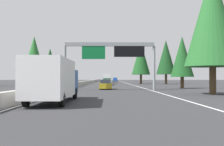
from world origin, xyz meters
name	(u,v)px	position (x,y,z in m)	size (l,w,h in m)	color
ground_plane	(85,85)	(60.00, 0.00, 0.00)	(320.00, 320.00, 0.00)	#2D2D30
median_barrier	(90,82)	(80.00, 0.30, 0.45)	(180.00, 0.56, 0.90)	#9E9B93
shoulder_stripe_right	(129,84)	(70.00, -11.52, 0.01)	(160.00, 0.16, 0.01)	silver
shoulder_stripe_median	(89,84)	(70.00, -0.25, 0.01)	(160.00, 0.16, 0.01)	silver
sign_gantry_overhead	(111,52)	(32.55, -6.03, 5.26)	(0.50, 12.68, 6.61)	gray
box_truck_near_center	(54,79)	(14.89, -1.90, 1.61)	(8.50, 2.40, 2.95)	white
sedan_far_left	(106,85)	(35.93, -5.27, 0.68)	(4.40, 1.80, 1.47)	#AD931E
sedan_mid_left	(107,82)	(57.27, -5.35, 0.68)	(4.40, 1.80, 1.47)	white
pickup_far_center	(115,80)	(119.03, -8.86, 0.91)	(5.60, 2.00, 1.86)	#1E4793
minivan_mid_right	(107,81)	(63.61, -5.32, 0.95)	(5.00, 1.95, 1.69)	#2D6B38
bus_distant_a	(107,78)	(86.92, -5.32, 1.72)	(11.50, 2.55, 3.10)	white
sedan_near_right	(108,80)	(120.57, -5.40, 0.68)	(4.40, 1.80, 1.47)	red
conifer_right_foreground	(212,18)	(23.51, -16.49, 7.97)	(5.77, 5.77, 13.11)	#4C3823
conifer_right_near	(182,57)	(39.00, -17.77, 5.19)	(3.77, 3.77, 8.56)	#4C3823
conifer_right_mid	(166,57)	(69.74, -22.00, 7.56)	(5.47, 5.47, 12.44)	#4C3823
conifer_right_far	(141,58)	(71.86, -15.15, 7.44)	(5.38, 5.38, 12.23)	#4C3823
conifer_left_mid	(34,55)	(80.89, 18.49, 9.29)	(6.72, 6.72, 15.27)	#4C3823
conifer_left_far	(50,62)	(101.60, 18.00, 8.33)	(6.03, 6.03, 13.70)	#4C3823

